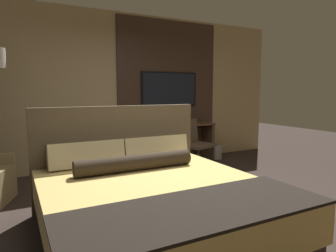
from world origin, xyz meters
name	(u,v)px	position (x,y,z in m)	size (l,w,h in m)	color
ground_plane	(184,217)	(0.00, 0.00, 0.00)	(16.00, 16.00, 0.00)	#332823
wall_back_tv_panel	(119,90)	(0.14, 2.59, 1.40)	(7.20, 0.09, 2.80)	tan
bed	(152,203)	(-0.49, -0.22, 0.32)	(2.02, 2.19, 1.21)	#33281E
desk	(174,137)	(1.15, 2.34, 0.50)	(1.62, 0.46, 0.75)	brown
tv	(169,89)	(1.15, 2.52, 1.42)	(1.20, 0.04, 0.68)	black
desk_chair	(193,140)	(1.22, 1.76, 0.52)	(0.65, 0.64, 0.88)	#4C3D2D
vase_tall	(149,116)	(0.65, 2.41, 0.93)	(0.10, 0.10, 0.36)	#4C706B
book	(175,123)	(1.15, 2.31, 0.77)	(0.25, 0.20, 0.03)	navy
waste_bin	(217,152)	(2.06, 2.17, 0.14)	(0.22, 0.22, 0.28)	gray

